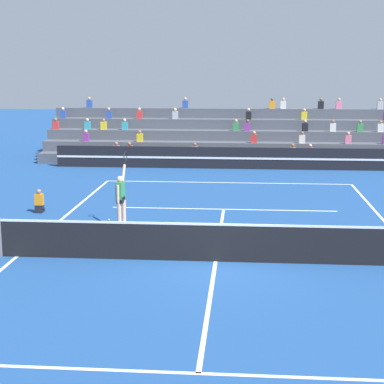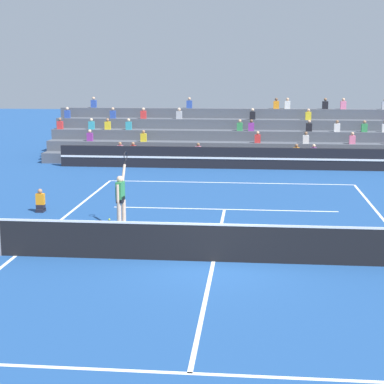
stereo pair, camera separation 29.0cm
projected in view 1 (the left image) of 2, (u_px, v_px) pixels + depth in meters
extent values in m
plane|color=navy|center=(216.00, 262.00, 17.26)|extent=(120.00, 120.00, 0.00)
cube|color=white|center=(228.00, 183.00, 28.90)|extent=(11.00, 0.10, 0.01)
cube|color=white|center=(17.00, 256.00, 17.71)|extent=(0.10, 23.80, 0.01)
cube|color=white|center=(198.00, 373.00, 10.98)|extent=(8.25, 0.10, 0.01)
cube|color=white|center=(224.00, 209.00, 23.55)|extent=(8.25, 0.10, 0.01)
cube|color=white|center=(216.00, 261.00, 17.26)|extent=(0.10, 12.85, 0.01)
cylinder|color=slate|center=(0.00, 237.00, 17.64)|extent=(0.10, 0.10, 1.10)
cube|color=black|center=(216.00, 244.00, 17.17)|extent=(11.90, 0.02, 1.00)
cube|color=white|center=(216.00, 224.00, 17.07)|extent=(11.90, 0.04, 0.06)
cube|color=black|center=(230.00, 158.00, 32.78)|extent=(18.00, 0.24, 1.10)
cube|color=white|center=(230.00, 158.00, 32.65)|extent=(18.00, 0.02, 0.10)
cube|color=#4C515B|center=(231.00, 160.00, 34.08)|extent=(20.74, 0.95, 0.55)
cube|color=orange|center=(293.00, 151.00, 33.55)|extent=(0.32, 0.22, 0.44)
sphere|color=brown|center=(293.00, 145.00, 33.49)|extent=(0.18, 0.18, 0.18)
cube|color=purple|center=(310.00, 152.00, 33.48)|extent=(0.32, 0.22, 0.44)
sphere|color=beige|center=(310.00, 146.00, 33.42)|extent=(0.18, 0.18, 0.18)
cube|color=pink|center=(116.00, 150.00, 34.31)|extent=(0.32, 0.22, 0.44)
sphere|color=#9E7051|center=(116.00, 144.00, 34.24)|extent=(0.18, 0.18, 0.18)
cube|color=pink|center=(195.00, 150.00, 33.97)|extent=(0.32, 0.22, 0.44)
sphere|color=brown|center=(195.00, 144.00, 33.90)|extent=(0.18, 0.18, 0.18)
cube|color=red|center=(130.00, 150.00, 34.25)|extent=(0.32, 0.22, 0.44)
sphere|color=#9E7051|center=(129.00, 144.00, 34.19)|extent=(0.18, 0.18, 0.18)
cube|color=#4C515B|center=(231.00, 152.00, 34.95)|extent=(20.74, 0.95, 1.10)
cube|color=silver|center=(302.00, 139.00, 34.33)|extent=(0.32, 0.22, 0.44)
sphere|color=brown|center=(302.00, 133.00, 34.27)|extent=(0.18, 0.18, 0.18)
cube|color=pink|center=(348.00, 140.00, 34.13)|extent=(0.32, 0.22, 0.44)
sphere|color=tan|center=(348.00, 134.00, 34.07)|extent=(0.18, 0.18, 0.18)
cube|color=purple|center=(86.00, 137.00, 35.28)|extent=(0.32, 0.22, 0.44)
sphere|color=beige|center=(86.00, 131.00, 35.22)|extent=(0.18, 0.18, 0.18)
cube|color=yellow|center=(140.00, 138.00, 35.04)|extent=(0.32, 0.22, 0.44)
sphere|color=#9E7051|center=(140.00, 132.00, 34.98)|extent=(0.18, 0.18, 0.18)
cube|color=red|center=(254.00, 139.00, 34.54)|extent=(0.32, 0.22, 0.44)
sphere|color=tan|center=(254.00, 133.00, 34.48)|extent=(0.18, 0.18, 0.18)
cube|color=#4C515B|center=(231.00, 145.00, 35.83)|extent=(20.74, 0.95, 1.65)
cube|color=purple|center=(247.00, 127.00, 35.39)|extent=(0.32, 0.22, 0.44)
sphere|color=brown|center=(248.00, 121.00, 35.33)|extent=(0.18, 0.18, 0.18)
cube|color=teal|center=(87.00, 126.00, 36.11)|extent=(0.32, 0.22, 0.44)
sphere|color=beige|center=(87.00, 120.00, 36.05)|extent=(0.18, 0.18, 0.18)
cube|color=yellow|center=(104.00, 126.00, 36.04)|extent=(0.32, 0.22, 0.44)
sphere|color=#9E7051|center=(104.00, 120.00, 35.98)|extent=(0.18, 0.18, 0.18)
cube|color=teal|center=(125.00, 126.00, 35.94)|extent=(0.32, 0.22, 0.44)
sphere|color=beige|center=(125.00, 120.00, 35.88)|extent=(0.18, 0.18, 0.18)
cube|color=silver|center=(333.00, 127.00, 35.01)|extent=(0.32, 0.22, 0.44)
sphere|color=brown|center=(333.00, 122.00, 34.95)|extent=(0.18, 0.18, 0.18)
cube|color=red|center=(56.00, 125.00, 36.26)|extent=(0.32, 0.22, 0.44)
sphere|color=brown|center=(56.00, 120.00, 36.20)|extent=(0.18, 0.18, 0.18)
cube|color=silver|center=(380.00, 128.00, 34.81)|extent=(0.32, 0.22, 0.44)
sphere|color=#9E7051|center=(381.00, 122.00, 34.75)|extent=(0.18, 0.18, 0.18)
cube|color=#338C4C|center=(236.00, 127.00, 35.44)|extent=(0.32, 0.22, 0.44)
sphere|color=tan|center=(236.00, 121.00, 35.38)|extent=(0.18, 0.18, 0.18)
cube|color=black|center=(305.00, 127.00, 35.13)|extent=(0.32, 0.22, 0.44)
sphere|color=tan|center=(305.00, 121.00, 35.07)|extent=(0.18, 0.18, 0.18)
cube|color=#338C4C|center=(360.00, 128.00, 34.90)|extent=(0.32, 0.22, 0.44)
sphere|color=#9E7051|center=(360.00, 122.00, 34.83)|extent=(0.18, 0.18, 0.18)
cube|color=#4C515B|center=(232.00, 138.00, 36.70)|extent=(20.74, 0.95, 2.20)
cube|color=yellow|center=(304.00, 116.00, 35.96)|extent=(0.32, 0.22, 0.44)
sphere|color=tan|center=(304.00, 110.00, 35.89)|extent=(0.18, 0.18, 0.18)
cube|color=#B2B2B7|center=(175.00, 115.00, 36.54)|extent=(0.32, 0.22, 0.44)
sphere|color=beige|center=(175.00, 109.00, 36.48)|extent=(0.18, 0.18, 0.18)
cube|color=#2D4CA5|center=(63.00, 114.00, 37.07)|extent=(0.32, 0.22, 0.44)
sphere|color=beige|center=(63.00, 109.00, 37.01)|extent=(0.18, 0.18, 0.18)
cube|color=red|center=(139.00, 115.00, 36.71)|extent=(0.32, 0.22, 0.44)
sphere|color=beige|center=(139.00, 109.00, 36.65)|extent=(0.18, 0.18, 0.18)
cube|color=#2D4CA5|center=(109.00, 115.00, 36.85)|extent=(0.32, 0.22, 0.44)
sphere|color=tan|center=(109.00, 109.00, 36.79)|extent=(0.18, 0.18, 0.18)
cube|color=black|center=(249.00, 115.00, 36.21)|extent=(0.32, 0.22, 0.44)
sphere|color=beige|center=(249.00, 110.00, 36.14)|extent=(0.18, 0.18, 0.18)
cube|color=#4C515B|center=(232.00, 132.00, 37.58)|extent=(20.74, 0.95, 2.75)
cube|color=silver|center=(283.00, 105.00, 36.87)|extent=(0.32, 0.22, 0.44)
sphere|color=tan|center=(283.00, 99.00, 36.81)|extent=(0.18, 0.18, 0.18)
cube|color=black|center=(321.00, 105.00, 36.70)|extent=(0.32, 0.22, 0.44)
sphere|color=brown|center=(321.00, 99.00, 36.63)|extent=(0.18, 0.18, 0.18)
cube|color=#2D4CA5|center=(185.00, 104.00, 37.33)|extent=(0.32, 0.22, 0.44)
sphere|color=tan|center=(185.00, 99.00, 37.26)|extent=(0.18, 0.18, 0.18)
cube|color=#B2B2B7|center=(380.00, 105.00, 36.43)|extent=(0.32, 0.22, 0.44)
sphere|color=tan|center=(380.00, 100.00, 36.37)|extent=(0.18, 0.18, 0.18)
cube|color=#2D4CA5|center=(89.00, 104.00, 37.78)|extent=(0.32, 0.22, 0.44)
sphere|color=tan|center=(89.00, 98.00, 37.72)|extent=(0.18, 0.18, 0.18)
cube|color=pink|center=(339.00, 105.00, 36.61)|extent=(0.32, 0.22, 0.44)
sphere|color=tan|center=(339.00, 99.00, 36.55)|extent=(0.18, 0.18, 0.18)
cube|color=orange|center=(272.00, 105.00, 36.92)|extent=(0.32, 0.22, 0.44)
sphere|color=brown|center=(272.00, 99.00, 36.86)|extent=(0.18, 0.18, 0.18)
cube|color=black|center=(40.00, 211.00, 23.07)|extent=(0.28, 0.36, 0.12)
cube|color=black|center=(39.00, 207.00, 23.05)|extent=(0.28, 0.24, 0.18)
cube|color=orange|center=(39.00, 199.00, 22.99)|extent=(0.30, 0.18, 0.40)
sphere|color=#9E7051|center=(39.00, 192.00, 22.93)|extent=(0.17, 0.17, 0.17)
cylinder|color=beige|center=(119.00, 215.00, 20.68)|extent=(0.14, 0.14, 0.90)
cylinder|color=beige|center=(124.00, 214.00, 20.88)|extent=(0.14, 0.14, 0.90)
cube|color=black|center=(121.00, 200.00, 20.68)|extent=(0.25, 0.35, 0.20)
cube|color=#338C4C|center=(120.00, 190.00, 20.62)|extent=(0.25, 0.39, 0.56)
sphere|color=beige|center=(120.00, 179.00, 20.55)|extent=(0.22, 0.22, 0.22)
cube|color=white|center=(118.00, 227.00, 20.77)|extent=(0.28, 0.16, 0.09)
cube|color=white|center=(123.00, 226.00, 20.96)|extent=(0.28, 0.16, 0.09)
cylinder|color=beige|center=(118.00, 194.00, 20.41)|extent=(0.09, 0.09, 0.56)
cylinder|color=beige|center=(123.00, 174.00, 20.85)|extent=(0.14, 0.32, 0.59)
cylinder|color=black|center=(125.00, 162.00, 20.92)|extent=(0.05, 0.12, 0.22)
torus|color=black|center=(125.00, 156.00, 20.96)|extent=(0.09, 0.40, 0.40)
sphere|color=#C6DB33|center=(109.00, 220.00, 21.80)|extent=(0.07, 0.07, 0.07)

